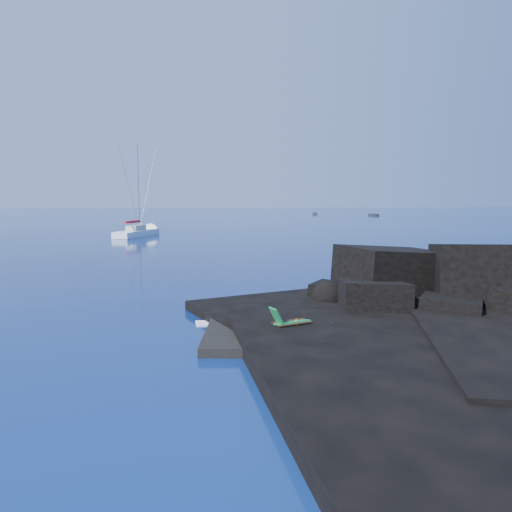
{
  "coord_description": "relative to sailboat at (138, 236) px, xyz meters",
  "views": [
    {
      "loc": [
        0.54,
        -19.27,
        5.78
      ],
      "look_at": [
        3.21,
        11.26,
        2.0
      ],
      "focal_mm": 35.0,
      "sensor_mm": 36.0,
      "label": 1
    }
  ],
  "objects": [
    {
      "name": "ground",
      "position": [
        9.82,
        -51.05,
        0.0
      ],
      "size": [
        400.0,
        400.0,
        0.0
      ],
      "primitive_type": "plane",
      "color": "#040F3A",
      "rests_on": "ground"
    },
    {
      "name": "headland",
      "position": [
        22.82,
        -48.05,
        0.0
      ],
      "size": [
        24.0,
        24.0,
        3.6
      ],
      "primitive_type": null,
      "color": "black",
      "rests_on": "ground"
    },
    {
      "name": "beach",
      "position": [
        14.32,
        -50.55,
        0.0
      ],
      "size": [
        9.08,
        6.86,
        0.7
      ],
      "primitive_type": "cube",
      "rotation": [
        0.0,
        0.0,
        -0.1
      ],
      "color": "black",
      "rests_on": "ground"
    },
    {
      "name": "surf_foam",
      "position": [
        14.82,
        -46.05,
        0.0
      ],
      "size": [
        10.0,
        8.0,
        0.06
      ],
      "primitive_type": null,
      "color": "white",
      "rests_on": "ground"
    },
    {
      "name": "sailboat",
      "position": [
        0.0,
        0.0,
        0.0
      ],
      "size": [
        6.78,
        12.16,
        12.65
      ],
      "primitive_type": null,
      "rotation": [
        0.0,
        0.0,
        -0.38
      ],
      "color": "white",
      "rests_on": "ground"
    },
    {
      "name": "deck_chair",
      "position": [
        13.49,
        -51.03,
        0.91
      ],
      "size": [
        1.78,
        1.28,
        1.12
      ],
      "primitive_type": null,
      "rotation": [
        0.0,
        0.0,
        0.39
      ],
      "color": "#186D3A",
      "rests_on": "beach"
    },
    {
      "name": "towel",
      "position": [
        14.66,
        -51.0,
        0.38
      ],
      "size": [
        1.98,
        0.98,
        0.05
      ],
      "primitive_type": "cube",
      "rotation": [
        0.0,
        0.0,
        0.03
      ],
      "color": "white",
      "rests_on": "beach"
    },
    {
      "name": "sunbather",
      "position": [
        14.66,
        -51.0,
        0.52
      ],
      "size": [
        1.81,
        0.49,
        0.24
      ],
      "primitive_type": null,
      "rotation": [
        0.0,
        0.0,
        0.03
      ],
      "color": "tan",
      "rests_on": "towel"
    },
    {
      "name": "marker_cone",
      "position": [
        13.65,
        -51.16,
        0.63
      ],
      "size": [
        0.37,
        0.37,
        0.56
      ],
      "primitive_type": "cone",
      "rotation": [
        0.0,
        0.0,
        -0.01
      ],
      "color": "orange",
      "rests_on": "beach"
    },
    {
      "name": "distant_boat_a",
      "position": [
        40.52,
        75.15,
        0.0
      ],
      "size": [
        2.12,
        4.2,
        0.54
      ],
      "primitive_type": "cube",
      "rotation": [
        0.0,
        0.0,
        -0.23
      ],
      "color": "#232327",
      "rests_on": "ground"
    },
    {
      "name": "distant_boat_b",
      "position": [
        54.7,
        64.15,
        0.0
      ],
      "size": [
        2.03,
        4.12,
        0.53
      ],
      "primitive_type": "cube",
      "rotation": [
        0.0,
        0.0,
        0.21
      ],
      "color": "black",
      "rests_on": "ground"
    }
  ]
}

